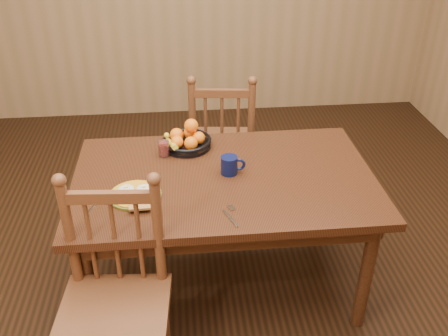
{
  "coord_description": "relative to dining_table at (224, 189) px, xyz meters",
  "views": [
    {
      "loc": [
        -0.22,
        -2.24,
        2.16
      ],
      "look_at": [
        0.0,
        0.0,
        0.8
      ],
      "focal_mm": 40.0,
      "sensor_mm": 36.0,
      "label": 1
    }
  ],
  "objects": [
    {
      "name": "fruit_bowl",
      "position": [
        -0.19,
        0.35,
        0.13
      ],
      "size": [
        0.29,
        0.29,
        0.17
      ],
      "color": "black",
      "rests_on": "dining_table"
    },
    {
      "name": "breakfast_plate",
      "position": [
        -0.46,
        -0.15,
        0.1
      ],
      "size": [
        0.26,
        0.29,
        0.04
      ],
      "color": "#59601E",
      "rests_on": "dining_table"
    },
    {
      "name": "coffee_mug",
      "position": [
        0.03,
        0.03,
        0.14
      ],
      "size": [
        0.13,
        0.09,
        0.1
      ],
      "color": "#090F33",
      "rests_on": "dining_table"
    },
    {
      "name": "chair_near",
      "position": [
        -0.55,
        -0.63,
        -0.15
      ],
      "size": [
        0.51,
        0.49,
        1.05
      ],
      "rotation": [
        0.0,
        0.0,
        -0.08
      ],
      "color": "#4B2816",
      "rests_on": "ground"
    },
    {
      "name": "chair_far",
      "position": [
        0.07,
        0.83,
        -0.17
      ],
      "size": [
        0.51,
        0.49,
        1.03
      ],
      "rotation": [
        0.0,
        0.0,
        3.03
      ],
      "color": "#4B2816",
      "rests_on": "ground"
    },
    {
      "name": "spoon",
      "position": [
        -0.67,
        -0.18,
        0.09
      ],
      "size": [
        0.06,
        0.15,
        0.01
      ],
      "rotation": [
        0.0,
        0.0,
        -0.43
      ],
      "color": "silver",
      "rests_on": "dining_table"
    },
    {
      "name": "juice_glass",
      "position": [
        -0.32,
        0.25,
        0.13
      ],
      "size": [
        0.06,
        0.06,
        0.09
      ],
      "color": "silver",
      "rests_on": "dining_table"
    },
    {
      "name": "dining_table",
      "position": [
        0.0,
        0.0,
        0.0
      ],
      "size": [
        1.6,
        1.0,
        0.75
      ],
      "color": "black",
      "rests_on": "ground"
    },
    {
      "name": "fork",
      "position": [
        -0.0,
        -0.35,
        0.09
      ],
      "size": [
        0.06,
        0.18,
        0.0
      ],
      "rotation": [
        0.0,
        0.0,
        0.37
      ],
      "color": "silver",
      "rests_on": "dining_table"
    },
    {
      "name": "room",
      "position": [
        0.0,
        0.0,
        0.68
      ],
      "size": [
        4.52,
        5.02,
        2.72
      ],
      "color": "black",
      "rests_on": "ground"
    }
  ]
}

